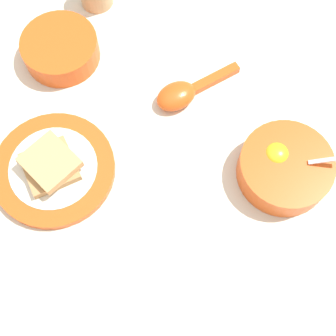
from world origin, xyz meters
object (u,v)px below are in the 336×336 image
at_px(toast_plate, 54,169).
at_px(toast_sandwich, 50,165).
at_px(soup_spoon, 182,93).
at_px(egg_bowl, 285,168).
at_px(congee_bowl, 60,48).

relative_size(toast_plate, toast_sandwich, 1.86).
height_order(toast_plate, soup_spoon, soup_spoon).
distance_m(toast_sandwich, soup_spoon, 0.27).
height_order(egg_bowl, toast_sandwich, egg_bowl).
bearing_deg(soup_spoon, toast_plate, -152.12).
bearing_deg(toast_plate, toast_sandwich, -143.36).
bearing_deg(toast_sandwich, soup_spoon, 27.94).
relative_size(soup_spoon, congee_bowl, 1.20).
relative_size(toast_plate, congee_bowl, 1.47).
distance_m(toast_sandwich, congee_bowl, 0.24).
height_order(soup_spoon, congee_bowl, congee_bowl).
xyz_separation_m(toast_sandwich, congee_bowl, (0.02, 0.24, -0.01)).
bearing_deg(congee_bowl, toast_plate, -94.09).
bearing_deg(toast_sandwich, egg_bowl, -5.91).
relative_size(egg_bowl, toast_sandwich, 1.43).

